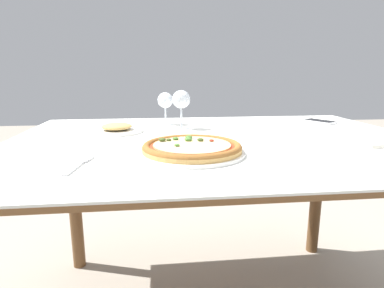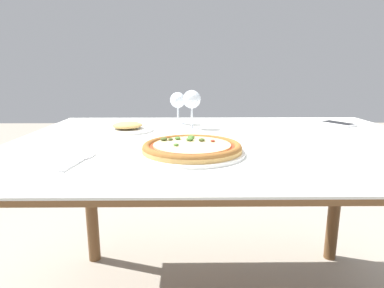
{
  "view_description": "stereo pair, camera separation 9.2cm",
  "coord_description": "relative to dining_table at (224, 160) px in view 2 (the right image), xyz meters",
  "views": [
    {
      "loc": [
        -0.22,
        -1.1,
        0.97
      ],
      "look_at": [
        -0.12,
        -0.21,
        0.77
      ],
      "focal_mm": 30.0,
      "sensor_mm": 36.0,
      "label": 1
    },
    {
      "loc": [
        -0.13,
        -1.1,
        0.97
      ],
      "look_at": [
        -0.12,
        -0.21,
        0.77
      ],
      "focal_mm": 30.0,
      "sensor_mm": 36.0,
      "label": 2
    }
  ],
  "objects": [
    {
      "name": "cell_phone",
      "position": [
        0.54,
        0.3,
        0.08
      ],
      "size": [
        0.13,
        0.16,
        0.01
      ],
      "color": "white",
      "rests_on": "dining_table"
    },
    {
      "name": "wine_glass_far_right",
      "position": [
        -0.17,
        0.33,
        0.18
      ],
      "size": [
        0.07,
        0.07,
        0.14
      ],
      "color": "silver",
      "rests_on": "dining_table"
    },
    {
      "name": "pizza_plate",
      "position": [
        -0.12,
        -0.21,
        0.09
      ],
      "size": [
        0.3,
        0.3,
        0.04
      ],
      "color": "white",
      "rests_on": "dining_table"
    },
    {
      "name": "dining_table",
      "position": [
        0.0,
        0.0,
        0.0
      ],
      "size": [
        1.47,
        1.07,
        0.74
      ],
      "color": "brown",
      "rests_on": "ground_plane"
    },
    {
      "name": "side_plate",
      "position": [
        -0.37,
        0.16,
        0.09
      ],
      "size": [
        0.2,
        0.2,
        0.04
      ],
      "color": "white",
      "rests_on": "dining_table"
    },
    {
      "name": "fork",
      "position": [
        -0.42,
        -0.29,
        0.08
      ],
      "size": [
        0.04,
        0.17,
        0.0
      ],
      "color": "silver",
      "rests_on": "dining_table"
    },
    {
      "name": "wine_glass_far_left",
      "position": [
        -0.11,
        0.21,
        0.19
      ],
      "size": [
        0.07,
        0.07,
        0.16
      ],
      "color": "silver",
      "rests_on": "dining_table"
    }
  ]
}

